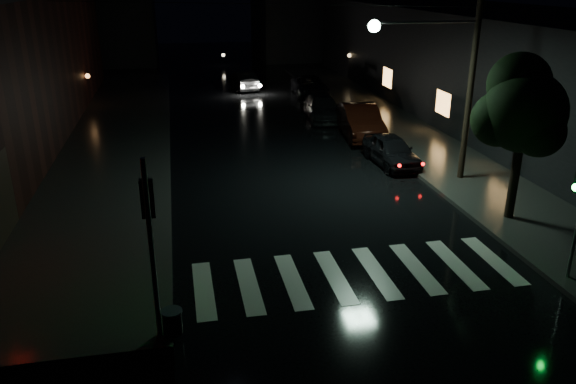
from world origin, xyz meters
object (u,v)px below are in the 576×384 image
parked_car_d (310,86)px  oncoming_car (243,80)px  parked_car_a (391,150)px  parked_car_b (360,121)px  parked_car_c (322,108)px

parked_car_d → oncoming_car: (-4.24, 3.02, 0.01)m
parked_car_a → parked_car_d: bearing=87.3°
parked_car_b → parked_car_d: size_ratio=1.06×
parked_car_a → oncoming_car: (-4.13, 18.69, 0.01)m
parked_car_b → parked_car_c: (-0.89, 4.20, -0.16)m
parked_car_a → parked_car_b: bearing=86.3°
parked_car_c → oncoming_car: 10.42m
parked_car_a → parked_car_c: 8.86m
parked_car_d → oncoming_car: oncoming_car is taller
parked_car_d → oncoming_car: size_ratio=1.16×
parked_car_a → parked_car_d: size_ratio=0.82×
parked_car_a → oncoming_car: oncoming_car is taller
parked_car_a → oncoming_car: 19.14m
oncoming_car → parked_car_c: bearing=102.1°
parked_car_c → oncoming_car: oncoming_car is taller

